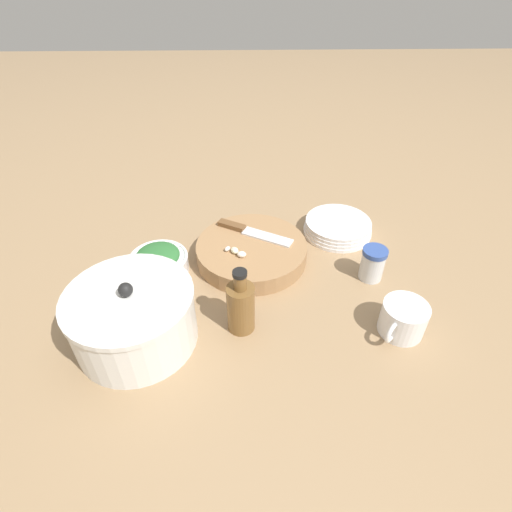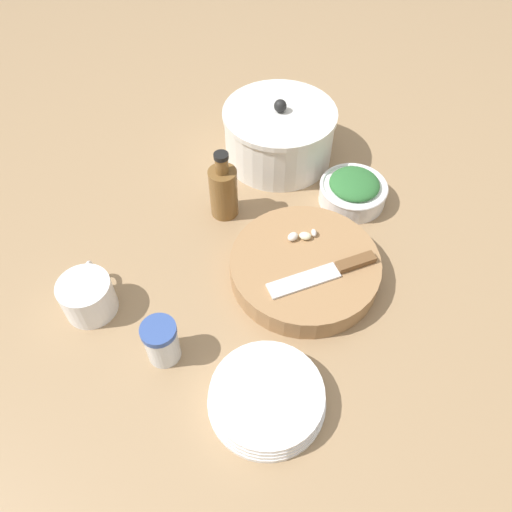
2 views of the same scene
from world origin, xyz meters
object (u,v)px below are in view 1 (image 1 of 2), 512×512
object	(u,v)px
garlic_cloves	(236,252)
herb_bowl	(159,261)
cutting_board	(252,251)
stock_pot	(133,317)
chef_knife	(250,231)
spice_jar	(373,264)
plate_stack	(338,227)
coffee_mug	(403,319)
oil_bottle	(241,306)

from	to	relation	value
garlic_cloves	herb_bowl	distance (m)	0.19
cutting_board	stock_pot	xyz separation A→B (m)	(0.24, 0.26, 0.04)
chef_knife	spice_jar	bearing A→B (deg)	93.93
herb_bowl	stock_pot	xyz separation A→B (m)	(0.01, 0.21, 0.03)
garlic_cloves	plate_stack	bearing A→B (deg)	-152.24
chef_knife	plate_stack	xyz separation A→B (m)	(-0.25, -0.06, -0.03)
herb_bowl	spice_jar	world-z (taller)	spice_jar
spice_jar	plate_stack	xyz separation A→B (m)	(0.05, -0.19, -0.02)
plate_stack	coffee_mug	bearing A→B (deg)	100.60
cutting_board	garlic_cloves	world-z (taller)	garlic_cloves
spice_jar	chef_knife	bearing A→B (deg)	-23.88
chef_knife	plate_stack	world-z (taller)	chef_knife
garlic_cloves	coffee_mug	bearing A→B (deg)	148.70
herb_bowl	stock_pot	bearing A→B (deg)	87.13
garlic_cloves	herb_bowl	bearing A→B (deg)	1.43
spice_jar	coffee_mug	xyz separation A→B (m)	(-0.02, 0.17, -0.01)
chef_knife	plate_stack	size ratio (longest dim) A/B	1.05
chef_knife	spice_jar	distance (m)	0.32
garlic_cloves	stock_pot	bearing A→B (deg)	47.15
stock_pot	plate_stack	bearing A→B (deg)	-142.85
cutting_board	chef_knife	world-z (taller)	chef_knife
chef_knife	stock_pot	world-z (taller)	stock_pot
chef_knife	garlic_cloves	distance (m)	0.10
plate_stack	oil_bottle	xyz separation A→B (m)	(0.27, 0.34, 0.04)
herb_bowl	plate_stack	world-z (taller)	herb_bowl
garlic_cloves	oil_bottle	distance (m)	0.19
spice_jar	stock_pot	world-z (taller)	stock_pot
plate_stack	oil_bottle	size ratio (longest dim) A/B	1.21
cutting_board	chef_knife	bearing A→B (deg)	-85.70
chef_knife	plate_stack	distance (m)	0.26
coffee_mug	stock_pot	xyz separation A→B (m)	(0.55, 0.01, 0.03)
coffee_mug	plate_stack	xyz separation A→B (m)	(0.07, -0.36, -0.02)
plate_stack	stock_pot	size ratio (longest dim) A/B	0.75
garlic_cloves	coffee_mug	world-z (taller)	coffee_mug
garlic_cloves	spice_jar	distance (m)	0.33
herb_bowl	plate_stack	bearing A→B (deg)	-162.11
garlic_cloves	stock_pot	world-z (taller)	stock_pot
garlic_cloves	spice_jar	world-z (taller)	spice_jar
garlic_cloves	oil_bottle	world-z (taller)	oil_bottle
herb_bowl	spice_jar	size ratio (longest dim) A/B	1.71
coffee_mug	plate_stack	bearing A→B (deg)	-79.40
chef_knife	spice_jar	size ratio (longest dim) A/B	2.34
cutting_board	plate_stack	size ratio (longest dim) A/B	1.49
cutting_board	coffee_mug	world-z (taller)	coffee_mug
spice_jar	coffee_mug	world-z (taller)	spice_jar
cutting_board	coffee_mug	bearing A→B (deg)	141.10
spice_jar	plate_stack	world-z (taller)	spice_jar
herb_bowl	oil_bottle	world-z (taller)	oil_bottle
cutting_board	oil_bottle	distance (m)	0.24
spice_jar	oil_bottle	size ratio (longest dim) A/B	0.54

